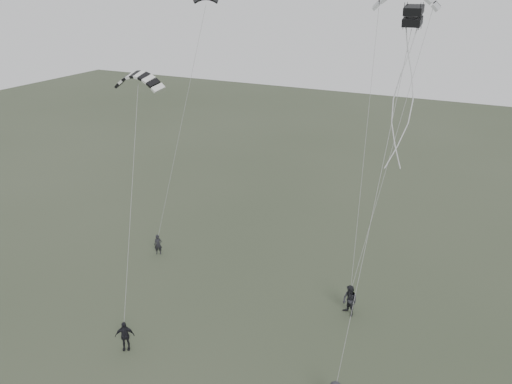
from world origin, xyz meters
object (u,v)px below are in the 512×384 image
at_px(flyer_center, 125,336).
at_px(kite_striped, 137,75).
at_px(flyer_left, 158,245).
at_px(kite_box, 413,16).
at_px(flyer_right, 350,301).

bearing_deg(flyer_center, kite_striped, 78.67).
bearing_deg(kite_striped, flyer_left, 126.17).
relative_size(kite_striped, kite_box, 4.04).
xyz_separation_m(flyer_center, kite_striped, (-2.29, 5.88, 12.78)).
bearing_deg(flyer_left, kite_box, -39.37).
distance_m(flyer_right, kite_box, 16.42).
distance_m(flyer_left, kite_striped, 13.50).
distance_m(flyer_right, flyer_center, 12.95).
height_order(kite_striped, kite_box, kite_box).
xyz_separation_m(flyer_right, kite_box, (2.13, -2.38, 16.11)).
bearing_deg(kite_box, flyer_center, -154.40).
bearing_deg(flyer_right, kite_box, -14.41).
distance_m(flyer_right, kite_striped, 17.83).
relative_size(flyer_center, kite_box, 2.31).
bearing_deg(flyer_right, flyer_center, -107.09).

